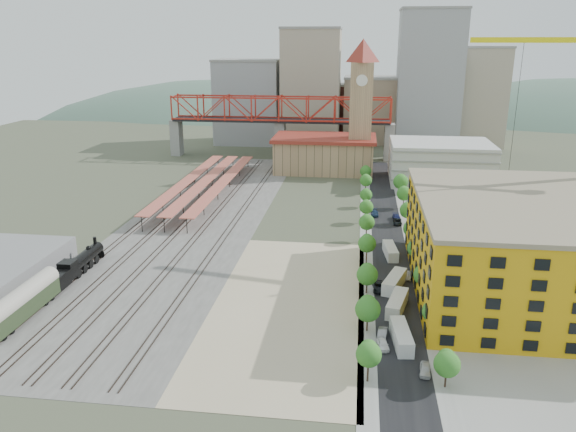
# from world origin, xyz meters

# --- Properties ---
(ground) EXTENTS (400.00, 400.00, 0.00)m
(ground) POSITION_xyz_m (0.00, 0.00, 0.00)
(ground) COLOR #474C38
(ground) RESTS_ON ground
(ballast_strip) EXTENTS (36.00, 165.00, 0.06)m
(ballast_strip) POSITION_xyz_m (-36.00, 17.50, 0.03)
(ballast_strip) COLOR #605E59
(ballast_strip) RESTS_ON ground
(dirt_lot) EXTENTS (28.00, 67.00, 0.06)m
(dirt_lot) POSITION_xyz_m (-4.00, -31.50, 0.03)
(dirt_lot) COLOR tan
(dirt_lot) RESTS_ON ground
(street_asphalt) EXTENTS (12.00, 170.00, 0.06)m
(street_asphalt) POSITION_xyz_m (16.00, 15.00, 0.03)
(street_asphalt) COLOR black
(street_asphalt) RESTS_ON ground
(sidewalk_west) EXTENTS (3.00, 170.00, 0.04)m
(sidewalk_west) POSITION_xyz_m (10.50, 15.00, 0.02)
(sidewalk_west) COLOR gray
(sidewalk_west) RESTS_ON ground
(sidewalk_east) EXTENTS (3.00, 170.00, 0.04)m
(sidewalk_east) POSITION_xyz_m (21.50, 15.00, 0.02)
(sidewalk_east) COLOR gray
(sidewalk_east) RESTS_ON ground
(construction_pad) EXTENTS (50.00, 90.00, 0.06)m
(construction_pad) POSITION_xyz_m (45.00, -20.00, 0.03)
(construction_pad) COLOR gray
(construction_pad) RESTS_ON ground
(rail_tracks) EXTENTS (26.56, 160.00, 0.18)m
(rail_tracks) POSITION_xyz_m (-37.80, 17.50, 0.15)
(rail_tracks) COLOR #382B23
(rail_tracks) RESTS_ON ground
(platform_canopies) EXTENTS (16.00, 80.00, 4.12)m
(platform_canopies) POSITION_xyz_m (-41.00, 45.00, 3.99)
(platform_canopies) COLOR #B06043
(platform_canopies) RESTS_ON ground
(station_hall) EXTENTS (38.00, 24.00, 13.10)m
(station_hall) POSITION_xyz_m (-5.00, 82.00, 6.67)
(station_hall) COLOR tan
(station_hall) RESTS_ON ground
(clock_tower) EXTENTS (12.00, 12.00, 52.00)m
(clock_tower) POSITION_xyz_m (8.00, 79.99, 28.70)
(clock_tower) COLOR tan
(clock_tower) RESTS_ON ground
(parking_garage) EXTENTS (34.00, 26.00, 14.00)m
(parking_garage) POSITION_xyz_m (36.00, 70.00, 7.00)
(parking_garage) COLOR silver
(parking_garage) RESTS_ON ground
(truss_bridge) EXTENTS (94.00, 9.60, 25.60)m
(truss_bridge) POSITION_xyz_m (-25.00, 105.00, 18.86)
(truss_bridge) COLOR gray
(truss_bridge) RESTS_ON ground
(construction_building) EXTENTS (44.60, 50.60, 18.80)m
(construction_building) POSITION_xyz_m (42.00, -20.00, 9.41)
(construction_building) COLOR gold
(construction_building) RESTS_ON ground
(street_trees) EXTENTS (15.40, 124.40, 8.00)m
(street_trees) POSITION_xyz_m (16.00, 5.00, 0.00)
(street_trees) COLOR #2C691F
(street_trees) RESTS_ON ground
(skyline) EXTENTS (133.00, 46.00, 60.00)m
(skyline) POSITION_xyz_m (7.47, 142.31, 22.81)
(skyline) COLOR #9EA0A3
(skyline) RESTS_ON ground
(distant_hills) EXTENTS (647.00, 264.00, 227.00)m
(distant_hills) POSITION_xyz_m (45.28, 260.00, -79.54)
(distant_hills) COLOR #4C6B59
(distant_hills) RESTS_ON ground
(locomotive) EXTENTS (3.02, 23.33, 5.83)m
(locomotive) POSITION_xyz_m (-50.00, -23.82, 2.18)
(locomotive) COLOR black
(locomotive) RESTS_ON ground
(coach) EXTENTS (3.35, 19.44, 6.10)m
(coach) POSITION_xyz_m (-50.00, -43.31, 3.25)
(coach) COLOR #24351D
(coach) RESTS_ON ground
(site_trailer_a) EXTENTS (3.56, 9.88, 2.65)m
(site_trailer_a) POSITION_xyz_m (16.00, -43.57, 1.32)
(site_trailer_a) COLOR silver
(site_trailer_a) RESTS_ON ground
(site_trailer_b) EXTENTS (4.77, 10.03, 2.66)m
(site_trailer_b) POSITION_xyz_m (16.00, -31.56, 1.33)
(site_trailer_b) COLOR silver
(site_trailer_b) RESTS_ON ground
(site_trailer_c) EXTENTS (5.51, 10.15, 2.69)m
(site_trailer_c) POSITION_xyz_m (16.00, -21.79, 1.35)
(site_trailer_c) COLOR silver
(site_trailer_c) RESTS_ON ground
(site_trailer_d) EXTENTS (3.40, 9.22, 2.46)m
(site_trailer_d) POSITION_xyz_m (16.00, -4.29, 1.23)
(site_trailer_d) COLOR silver
(site_trailer_d) RESTS_ON ground
(car_0) EXTENTS (2.28, 4.29, 1.39)m
(car_0) POSITION_xyz_m (13.00, -45.35, 0.69)
(car_0) COLOR white
(car_0) RESTS_ON ground
(car_1) EXTENTS (1.98, 4.34, 1.38)m
(car_1) POSITION_xyz_m (13.00, -42.09, 0.69)
(car_1) COLOR gray
(car_1) RESTS_ON ground
(car_2) EXTENTS (2.66, 5.45, 1.49)m
(car_2) POSITION_xyz_m (13.00, -23.28, 0.75)
(car_2) COLOR black
(car_2) RESTS_ON ground
(car_3) EXTENTS (2.21, 5.05, 1.45)m
(car_3) POSITION_xyz_m (13.00, 26.66, 0.72)
(car_3) COLOR navy
(car_3) RESTS_ON ground
(car_4) EXTENTS (1.99, 4.10, 1.35)m
(car_4) POSITION_xyz_m (19.00, -51.92, 0.67)
(car_4) COLOR silver
(car_4) RESTS_ON ground
(car_5) EXTENTS (1.73, 4.05, 1.30)m
(car_5) POSITION_xyz_m (19.00, -16.68, 0.65)
(car_5) COLOR #959499
(car_5) RESTS_ON ground
(car_6) EXTENTS (2.29, 4.76, 1.31)m
(car_6) POSITION_xyz_m (19.00, 19.76, 0.65)
(car_6) COLOR black
(car_6) RESTS_ON ground
(car_7) EXTENTS (2.41, 5.03, 1.42)m
(car_7) POSITION_xyz_m (19.00, 23.30, 0.71)
(car_7) COLOR navy
(car_7) RESTS_ON ground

